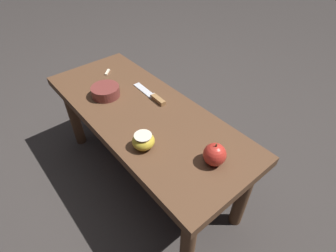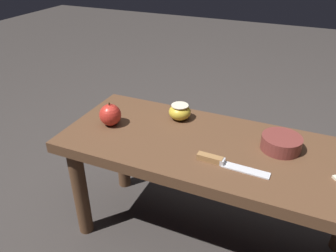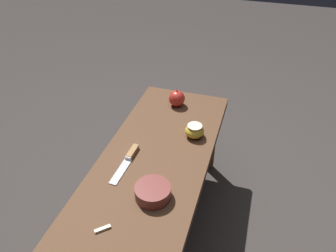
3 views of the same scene
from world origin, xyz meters
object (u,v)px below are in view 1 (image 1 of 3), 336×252
at_px(bowl, 106,91).
at_px(knife, 153,97).
at_px(wooden_bench, 143,123).
at_px(apple_whole, 215,154).
at_px(apple_cut, 143,141).

bearing_deg(bowl, knife, -134.73).
bearing_deg(wooden_bench, knife, -65.44).
distance_m(wooden_bench, knife, 0.13).
bearing_deg(apple_whole, knife, -9.66).
xyz_separation_m(apple_whole, bowl, (0.60, 0.08, -0.02)).
distance_m(wooden_bench, apple_whole, 0.42).
bearing_deg(bowl, apple_whole, -172.17).
bearing_deg(apple_cut, bowl, -9.00).
bearing_deg(knife, apple_cut, 137.95).
bearing_deg(wooden_bench, apple_cut, 145.91).
relative_size(knife, apple_whole, 2.49).
distance_m(apple_whole, bowl, 0.61).
bearing_deg(apple_cut, wooden_bench, -34.09).
relative_size(apple_whole, apple_cut, 1.08).
xyz_separation_m(apple_cut, bowl, (0.38, -0.06, -0.01)).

